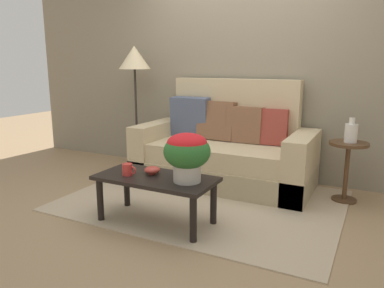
% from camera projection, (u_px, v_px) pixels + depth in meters
% --- Properties ---
extents(ground_plane, '(14.00, 14.00, 0.00)m').
position_uv_depth(ground_plane, '(197.00, 205.00, 3.59)').
color(ground_plane, '#997A56').
extents(wall_back, '(6.40, 0.12, 2.75)m').
position_uv_depth(wall_back, '(245.00, 61.00, 4.40)').
color(wall_back, gray).
rests_on(wall_back, ground).
extents(area_rug, '(2.61, 1.92, 0.01)m').
position_uv_depth(area_rug, '(203.00, 200.00, 3.71)').
color(area_rug, tan).
rests_on(area_rug, ground).
extents(couch, '(1.96, 0.90, 1.17)m').
position_uv_depth(couch, '(225.00, 152.00, 4.22)').
color(couch, tan).
rests_on(couch, ground).
extents(coffee_table, '(1.02, 0.49, 0.41)m').
position_uv_depth(coffee_table, '(156.00, 184.00, 3.13)').
color(coffee_table, black).
rests_on(coffee_table, ground).
extents(side_table, '(0.37, 0.37, 0.60)m').
position_uv_depth(side_table, '(347.00, 161.00, 3.62)').
color(side_table, '#4C331E').
rests_on(side_table, ground).
extents(floor_lamp, '(0.40, 0.40, 1.56)m').
position_uv_depth(floor_lamp, '(135.00, 66.00, 4.67)').
color(floor_lamp, '#2D2823').
rests_on(floor_lamp, ground).
extents(potted_plant, '(0.37, 0.37, 0.39)m').
position_uv_depth(potted_plant, '(187.00, 152.00, 2.94)').
color(potted_plant, '#B7B2A8').
rests_on(potted_plant, coffee_table).
extents(coffee_mug, '(0.13, 0.09, 0.10)m').
position_uv_depth(coffee_mug, '(128.00, 170.00, 3.15)').
color(coffee_mug, red).
rests_on(coffee_mug, coffee_table).
extents(snack_bowl, '(0.14, 0.14, 0.07)m').
position_uv_depth(snack_bowl, '(152.00, 170.00, 3.18)').
color(snack_bowl, '#B2382D').
rests_on(snack_bowl, coffee_table).
extents(table_vase, '(0.12, 0.12, 0.24)m').
position_uv_depth(table_vase, '(351.00, 132.00, 3.56)').
color(table_vase, silver).
rests_on(table_vase, side_table).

